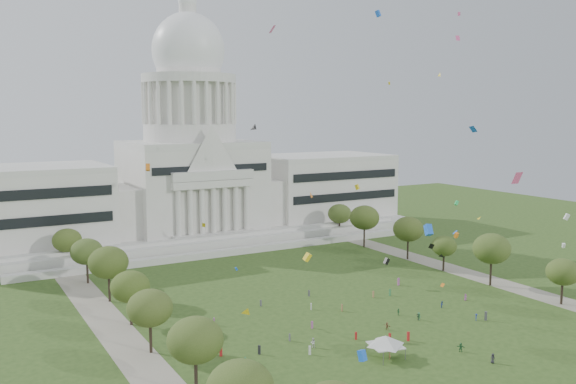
{
  "coord_description": "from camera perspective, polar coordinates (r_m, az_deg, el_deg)",
  "views": [
    {
      "loc": [
        -76.65,
        -88.76,
        43.68
      ],
      "look_at": [
        0.0,
        45.0,
        24.0
      ],
      "focal_mm": 38.0,
      "sensor_mm": 36.0,
      "label": 1
    }
  ],
  "objects": [
    {
      "name": "ground",
      "position": [
        125.15,
        10.58,
        -13.28
      ],
      "size": [
        400.0,
        400.0,
        0.0
      ],
      "primitive_type": "plane",
      "color": "#2E491A",
      "rests_on": "ground"
    },
    {
      "name": "capitol",
      "position": [
        217.44,
        -9.03,
        1.54
      ],
      "size": [
        160.0,
        64.5,
        91.3
      ],
      "color": "beige",
      "rests_on": "ground"
    },
    {
      "name": "path_left",
      "position": [
        129.74,
        -15.67,
        -12.67
      ],
      "size": [
        8.0,
        160.0,
        0.04
      ],
      "primitive_type": "cube",
      "color": "gray",
      "rests_on": "ground"
    },
    {
      "name": "path_right",
      "position": [
        177.62,
        16.18,
        -7.25
      ],
      "size": [
        8.0,
        160.0,
        0.04
      ],
      "primitive_type": "cube",
      "color": "gray",
      "rests_on": "ground"
    },
    {
      "name": "row_tree_l_1",
      "position": [
        98.13,
        -8.68,
        -13.54
      ],
      "size": [
        8.86,
        8.86,
        12.59
      ],
      "color": "black",
      "rests_on": "ground"
    },
    {
      "name": "row_tree_r_1",
      "position": [
        154.81,
        24.34,
        -6.84
      ],
      "size": [
        7.58,
        7.58,
        10.78
      ],
      "color": "black",
      "rests_on": "ground"
    },
    {
      "name": "row_tree_l_2",
      "position": [
        116.13,
        -12.81,
        -10.54
      ],
      "size": [
        8.42,
        8.42,
        11.97
      ],
      "color": "black",
      "rests_on": "ground"
    },
    {
      "name": "row_tree_r_2",
      "position": [
        164.42,
        18.52,
        -5.05
      ],
      "size": [
        9.55,
        9.55,
        13.58
      ],
      "color": "black",
      "rests_on": "ground"
    },
    {
      "name": "row_tree_l_3",
      "position": [
        131.79,
        -14.55,
        -8.58
      ],
      "size": [
        8.12,
        8.12,
        11.55
      ],
      "color": "black",
      "rests_on": "ground"
    },
    {
      "name": "row_tree_r_3",
      "position": [
        176.59,
        14.4,
        -4.92
      ],
      "size": [
        7.01,
        7.01,
        9.98
      ],
      "color": "black",
      "rests_on": "ground"
    },
    {
      "name": "row_tree_l_4",
      "position": [
        148.89,
        -16.46,
        -6.34
      ],
      "size": [
        9.29,
        9.29,
        13.21
      ],
      "color": "black",
      "rests_on": "ground"
    },
    {
      "name": "row_tree_r_4",
      "position": [
        187.59,
        11.19,
        -3.43
      ],
      "size": [
        9.19,
        9.19,
        13.06
      ],
      "color": "black",
      "rests_on": "ground"
    },
    {
      "name": "row_tree_l_5",
      "position": [
        166.61,
        -18.33,
        -5.32
      ],
      "size": [
        8.33,
        8.33,
        11.85
      ],
      "color": "black",
      "rests_on": "ground"
    },
    {
      "name": "row_tree_r_5",
      "position": [
        202.09,
        7.17,
        -2.4
      ],
      "size": [
        9.82,
        9.82,
        13.96
      ],
      "color": "black",
      "rests_on": "ground"
    },
    {
      "name": "row_tree_l_6",
      "position": [
        183.82,
        -19.97,
        -4.28
      ],
      "size": [
        8.19,
        8.19,
        11.64
      ],
      "color": "black",
      "rests_on": "ground"
    },
    {
      "name": "row_tree_r_6",
      "position": [
        218.09,
        4.85,
        -2.03
      ],
      "size": [
        8.42,
        8.42,
        11.97
      ],
      "color": "black",
      "rests_on": "ground"
    },
    {
      "name": "event_tent",
      "position": [
        114.26,
        9.13,
        -13.53
      ],
      "size": [
        8.91,
        8.91,
        4.22
      ],
      "color": "#4C4C4C",
      "rests_on": "ground"
    },
    {
      "name": "person_0",
      "position": [
        151.94,
        16.27,
        -9.42
      ],
      "size": [
        0.9,
        0.76,
        1.57
      ],
      "primitive_type": "imported",
      "rotation": [
        0.0,
        0.0,
        5.89
      ],
      "color": "#994C8C",
      "rests_on": "ground"
    },
    {
      "name": "person_2",
      "position": [
        145.07,
        14.22,
        -10.16
      ],
      "size": [
        0.85,
        0.84,
        1.52
      ],
      "primitive_type": "imported",
      "rotation": [
        0.0,
        0.0,
        0.74
      ],
      "color": "navy",
      "rests_on": "ground"
    },
    {
      "name": "person_3",
      "position": [
        135.58,
        12.15,
        -11.31
      ],
      "size": [
        0.76,
        1.19,
        1.71
      ],
      "primitive_type": "imported",
      "rotation": [
        0.0,
        0.0,
        4.89
      ],
      "color": "#33723F",
      "rests_on": "ground"
    },
    {
      "name": "person_4",
      "position": [
        135.73,
        12.1,
        -11.28
      ],
      "size": [
        0.78,
        1.11,
        1.71
      ],
      "primitive_type": "imported",
      "rotation": [
        0.0,
        0.0,
        4.97
      ],
      "color": "#26262B",
      "rests_on": "ground"
    },
    {
      "name": "person_5",
      "position": [
        128.66,
        9.26,
        -12.28
      ],
      "size": [
        1.16,
        1.62,
        1.63
      ],
      "primitive_type": "imported",
      "rotation": [
        0.0,
        0.0,
        1.99
      ],
      "color": "olive",
      "rests_on": "ground"
    },
    {
      "name": "person_6",
      "position": [
        117.18,
        18.61,
        -14.54
      ],
      "size": [
        0.74,
        0.97,
        1.79
      ],
      "primitive_type": "imported",
      "rotation": [
        0.0,
        0.0,
        1.79
      ],
      "color": "#26262B",
      "rests_on": "ground"
    },
    {
      "name": "person_7",
      "position": [
        114.41,
        9.49,
        -14.82
      ],
      "size": [
        0.75,
        0.72,
        1.67
      ],
      "primitive_type": "imported",
      "rotation": [
        0.0,
        0.0,
        3.78
      ],
      "color": "olive",
      "rests_on": "ground"
    },
    {
      "name": "person_8",
      "position": [
        118.36,
        2.35,
        -13.9
      ],
      "size": [
        1.08,
        0.96,
        1.88
      ],
      "primitive_type": "imported",
      "rotation": [
        0.0,
        0.0,
        2.59
      ],
      "color": "silver",
      "rests_on": "ground"
    },
    {
      "name": "person_9",
      "position": [
        138.55,
        17.21,
        -11.12
      ],
      "size": [
        1.03,
        1.02,
        1.47
      ],
      "primitive_type": "imported",
      "rotation": [
        0.0,
        0.0,
        0.77
      ],
      "color": "navy",
      "rests_on": "ground"
    },
    {
      "name": "person_10",
      "position": [
        137.96,
        10.29,
        -10.97
      ],
      "size": [
        0.65,
        0.97,
        1.52
      ],
      "primitive_type": "imported",
      "rotation": [
        0.0,
        0.0,
        1.37
      ],
      "color": "#33723F",
      "rests_on": "ground"
    },
    {
      "name": "person_11",
      "position": [
        120.66,
        15.86,
        -13.8
      ],
      "size": [
        1.5,
        1.6,
        1.7
      ],
      "primitive_type": "imported",
      "rotation": [
        0.0,
        0.0,
        2.28
      ],
      "color": "#33723F",
      "rests_on": "ground"
    },
    {
      "name": "distant_crowd",
      "position": [
        127.78,
        2.82,
        -12.32
      ],
      "size": [
        66.21,
        37.57,
        1.94
      ],
      "color": "#33723F",
      "rests_on": "ground"
    },
    {
      "name": "kite_swarm",
      "position": [
        129.04,
        8.63,
        -0.58
      ],
      "size": [
        78.4,
        103.29,
        60.98
      ],
      "color": "yellow",
      "rests_on": "ground"
    }
  ]
}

